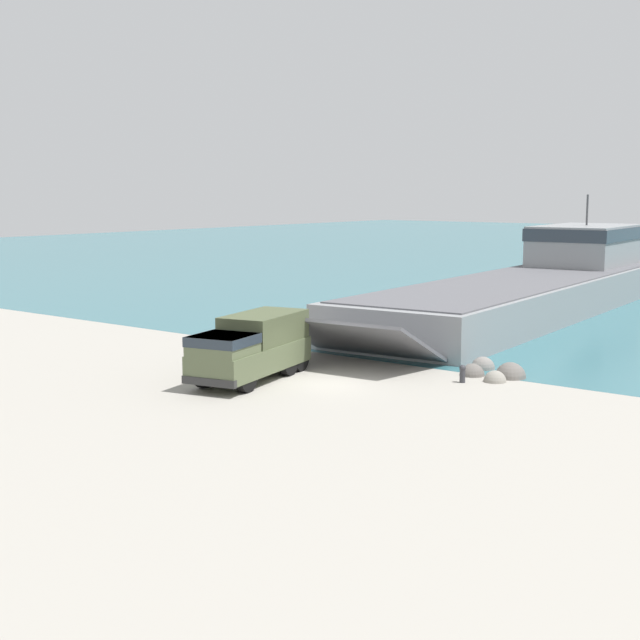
{
  "coord_description": "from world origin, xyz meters",
  "views": [
    {
      "loc": [
        22.65,
        -30.0,
        8.18
      ],
      "look_at": [
        -2.91,
        3.13,
        2.12
      ],
      "focal_mm": 50.0,
      "sensor_mm": 36.0,
      "label": 1
    }
  ],
  "objects": [
    {
      "name": "ground_plane",
      "position": [
        0.0,
        0.0,
        0.0
      ],
      "size": [
        240.0,
        240.0,
        0.0
      ],
      "primitive_type": "plane",
      "color": "#9E998E"
    },
    {
      "name": "landing_craft",
      "position": [
        -3.0,
        28.41,
        1.95
      ],
      "size": [
        11.26,
        43.2,
        7.93
      ],
      "rotation": [
        0.0,
        0.0,
        0.06
      ],
      "color": "gray",
      "rests_on": "ground_plane"
    },
    {
      "name": "military_truck",
      "position": [
        -3.03,
        -1.59,
        1.47
      ],
      "size": [
        3.88,
        7.36,
        2.8
      ],
      "rotation": [
        0.0,
        0.0,
        -1.36
      ],
      "color": "#566042",
      "rests_on": "ground_plane"
    },
    {
      "name": "soldier_on_ramp",
      "position": [
        -5.75,
        0.29,
        1.01
      ],
      "size": [
        0.45,
        0.5,
        1.74
      ],
      "rotation": [
        0.0,
        0.0,
        2.52
      ],
      "color": "#475638",
      "rests_on": "ground_plane"
    },
    {
      "name": "mooring_bollard",
      "position": [
        4.55,
        3.54,
        0.43
      ],
      "size": [
        0.28,
        0.28,
        0.78
      ],
      "color": "#333338",
      "rests_on": "ground_plane"
    },
    {
      "name": "shoreline_rock_a",
      "position": [
        5.73,
        5.75,
        0.0
      ],
      "size": [
        1.37,
        1.37,
        1.37
      ],
      "primitive_type": "sphere",
      "color": "#66605B",
      "rests_on": "ground_plane"
    },
    {
      "name": "shoreline_rock_b",
      "position": [
        4.18,
        5.13,
        0.0
      ],
      "size": [
        1.09,
        1.09,
        1.09
      ],
      "primitive_type": "sphere",
      "color": "#66605B",
      "rests_on": "ground_plane"
    },
    {
      "name": "shoreline_rock_c",
      "position": [
        5.58,
        4.55,
        0.0
      ],
      "size": [
        0.99,
        0.99,
        0.99
      ],
      "primitive_type": "sphere",
      "color": "gray",
      "rests_on": "ground_plane"
    },
    {
      "name": "shoreline_rock_d",
      "position": [
        3.82,
        6.82,
        0.0
      ],
      "size": [
        1.13,
        1.13,
        1.13
      ],
      "primitive_type": "sphere",
      "color": "gray",
      "rests_on": "ground_plane"
    }
  ]
}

